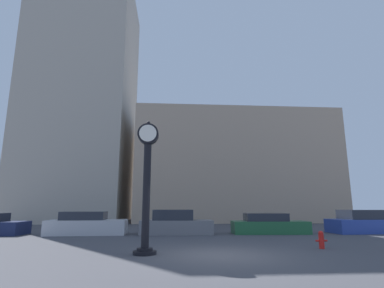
{
  "coord_description": "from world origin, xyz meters",
  "views": [
    {
      "loc": [
        -1.71,
        -10.8,
        1.68
      ],
      "look_at": [
        -0.18,
        10.8,
        6.15
      ],
      "focal_mm": 28.0,
      "sensor_mm": 36.0,
      "label": 1
    }
  ],
  "objects_px": {
    "street_clock": "(147,181)",
    "car_grey": "(176,224)",
    "car_green": "(269,225)",
    "fire_hydrant_near": "(321,239)",
    "car_silver": "(87,225)",
    "car_blue": "(366,223)"
  },
  "relations": [
    {
      "from": "car_blue",
      "to": "car_green",
      "type": "bearing_deg",
      "value": 177.18
    },
    {
      "from": "car_blue",
      "to": "car_silver",
      "type": "bearing_deg",
      "value": 176.83
    },
    {
      "from": "fire_hydrant_near",
      "to": "street_clock",
      "type": "bearing_deg",
      "value": -172.07
    },
    {
      "from": "street_clock",
      "to": "car_blue",
      "type": "distance_m",
      "value": 15.37
    },
    {
      "from": "fire_hydrant_near",
      "to": "car_green",
      "type": "bearing_deg",
      "value": 89.92
    },
    {
      "from": "street_clock",
      "to": "car_grey",
      "type": "distance_m",
      "value": 7.84
    },
    {
      "from": "street_clock",
      "to": "car_grey",
      "type": "relative_size",
      "value": 1.11
    },
    {
      "from": "street_clock",
      "to": "car_green",
      "type": "relative_size",
      "value": 1.04
    },
    {
      "from": "street_clock",
      "to": "fire_hydrant_near",
      "type": "distance_m",
      "value": 7.35
    },
    {
      "from": "car_green",
      "to": "car_blue",
      "type": "bearing_deg",
      "value": 2.79
    },
    {
      "from": "car_green",
      "to": "fire_hydrant_near",
      "type": "bearing_deg",
      "value": -87.33
    },
    {
      "from": "car_blue",
      "to": "fire_hydrant_near",
      "type": "distance_m",
      "value": 9.11
    },
    {
      "from": "car_silver",
      "to": "car_green",
      "type": "xyz_separation_m",
      "value": [
        11.02,
        -0.1,
        -0.05
      ]
    },
    {
      "from": "car_silver",
      "to": "car_green",
      "type": "distance_m",
      "value": 11.03
    },
    {
      "from": "car_green",
      "to": "fire_hydrant_near",
      "type": "xyz_separation_m",
      "value": [
        -0.01,
        -6.57,
        -0.17
      ]
    },
    {
      "from": "car_silver",
      "to": "car_blue",
      "type": "distance_m",
      "value": 17.32
    },
    {
      "from": "street_clock",
      "to": "car_green",
      "type": "xyz_separation_m",
      "value": [
        6.95,
        7.54,
        -2.05
      ]
    },
    {
      "from": "street_clock",
      "to": "car_silver",
      "type": "distance_m",
      "value": 8.88
    },
    {
      "from": "street_clock",
      "to": "car_grey",
      "type": "bearing_deg",
      "value": 80.78
    },
    {
      "from": "car_silver",
      "to": "fire_hydrant_near",
      "type": "bearing_deg",
      "value": -33.2
    },
    {
      "from": "car_green",
      "to": "car_blue",
      "type": "xyz_separation_m",
      "value": [
        6.3,
        0.0,
        0.08
      ]
    },
    {
      "from": "street_clock",
      "to": "car_blue",
      "type": "bearing_deg",
      "value": 29.65
    }
  ]
}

